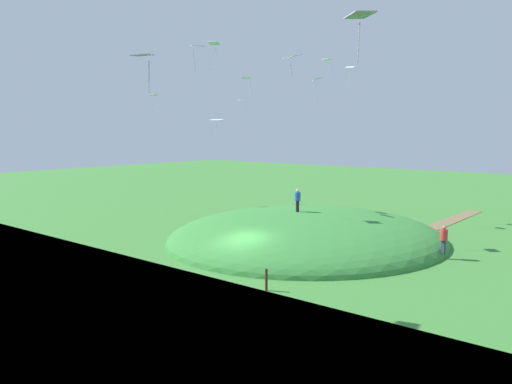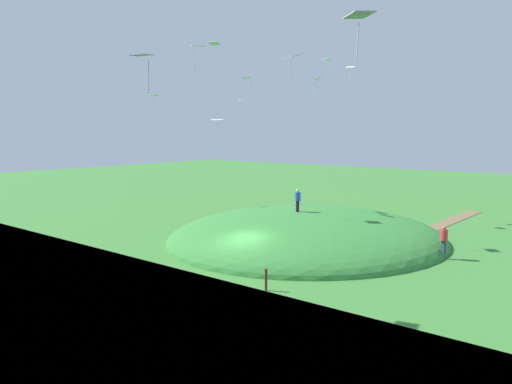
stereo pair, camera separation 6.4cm
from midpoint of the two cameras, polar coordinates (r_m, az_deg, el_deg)
The scene contains 18 objects.
ground_plane at distance 30.25m, azimuth -1.70°, elevation -8.20°, with size 160.00×160.00×0.00m, color #3A7A31.
grass_hill at distance 36.79m, azimuth 5.85°, elevation -5.48°, with size 21.42×19.98×4.19m, color #347E35.
dirt_path at distance 46.28m, azimuth 21.34°, elevation -3.32°, with size 16.48×1.38×0.04m, color brown.
person_near_shore at distance 36.05m, azimuth 4.83°, elevation -0.65°, with size 0.43×0.43×1.69m.
person_watching_kites at distance 32.87m, azimuth 21.04°, elevation -4.84°, with size 0.60×0.60×1.79m.
kite_0 at distance 43.36m, azimuth -11.88°, elevation 10.95°, with size 0.65×0.92×1.43m.
kite_1 at distance 40.04m, azimuth -4.95°, elevation 16.67°, with size 0.79×0.97×2.27m.
kite_2 at distance 44.11m, azimuth 8.32°, elevation 14.83°, with size 0.76×0.92×2.18m.
kite_4 at distance 36.67m, azimuth -6.93°, elevation 16.45°, with size 1.20×1.10×1.88m.
kite_5 at distance 43.10m, azimuth -4.70°, elevation 8.37°, with size 1.06×1.33×1.29m.
kite_6 at distance 40.44m, azimuth -1.16°, elevation 13.07°, with size 1.22×1.16×1.64m.
kite_7 at distance 25.26m, azimuth 4.19°, elevation 15.41°, with size 0.95×1.11×1.24m.
kite_8 at distance 48.39m, azimuth -1.74°, elevation 10.53°, with size 0.81×0.70×1.56m.
kite_9 at distance 45.89m, azimuth 10.87°, elevation 14.01°, with size 0.70×0.87×1.54m.
kite_10 at distance 22.93m, azimuth -13.18°, elevation 15.10°, with size 0.85×1.06×1.72m.
kite_11 at distance 35.45m, azimuth 7.11°, elevation 12.85°, with size 1.12×1.10×1.64m.
kite_12 at distance 17.87m, azimuth 11.94°, elevation 19.40°, with size 1.31×1.34×1.66m.
mooring_post at distance 24.92m, azimuth 1.14°, elevation -10.20°, with size 0.14×0.14×1.13m, color brown.
Camera 1 is at (-22.27, -18.87, 7.94)m, focal length 34.24 mm.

